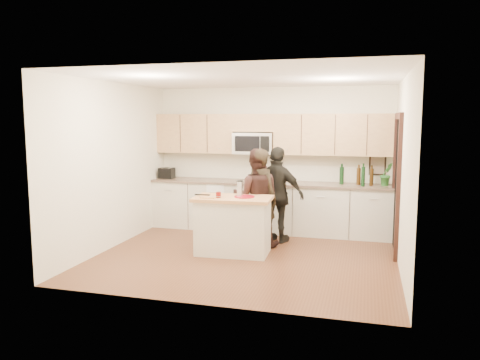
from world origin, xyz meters
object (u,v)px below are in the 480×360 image
(woman_left, at_px, (261,198))
(island, at_px, (233,225))
(woman_right, at_px, (278,195))
(woman_center, at_px, (256,198))
(toaster, at_px, (167,173))

(woman_left, bearing_deg, island, 88.55)
(island, relative_size, woman_left, 0.76)
(woman_right, bearing_deg, woman_center, 63.44)
(woman_center, relative_size, woman_right, 0.99)
(island, bearing_deg, toaster, 136.05)
(island, relative_size, woman_center, 0.76)
(island, relative_size, woman_right, 0.75)
(island, distance_m, woman_left, 0.74)
(island, relative_size, toaster, 4.48)
(woman_left, xyz_separation_m, woman_center, (-0.09, 0.00, -0.00))
(toaster, xyz_separation_m, woman_left, (2.15, -1.03, -0.23))
(toaster, distance_m, woman_center, 2.32)
(toaster, relative_size, woman_center, 0.17)
(island, xyz_separation_m, woman_center, (0.24, 0.55, 0.36))
(woman_right, bearing_deg, toaster, -0.24)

